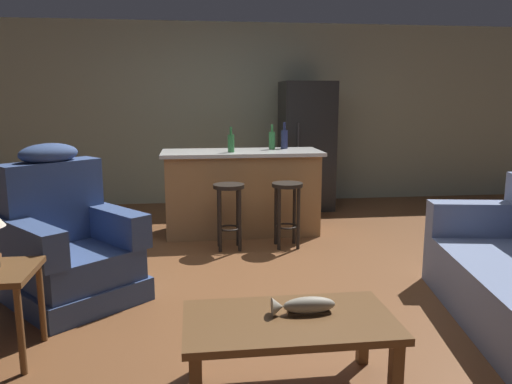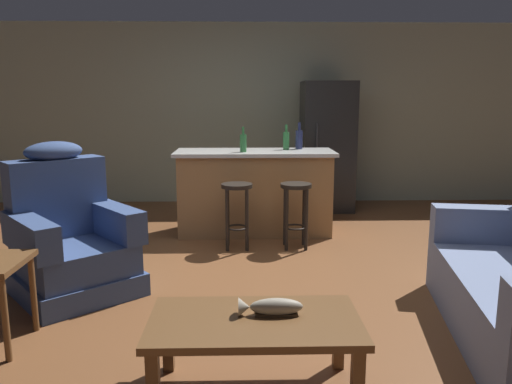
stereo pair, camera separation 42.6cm
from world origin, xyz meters
TOP-DOWN VIEW (x-y plane):
  - ground_plane at (0.00, 0.00)m, footprint 12.00×12.00m
  - back_wall at (0.00, 3.12)m, footprint 12.00×0.05m
  - coffee_table at (-0.08, -1.88)m, footprint 1.10×0.60m
  - fish_figurine at (0.01, -1.83)m, footprint 0.34×0.10m
  - recliner_near_lamp at (-1.52, -0.42)m, footprint 1.18×1.18m
  - kitchen_island at (0.00, 1.35)m, footprint 1.80×0.70m
  - bar_stool_left at (-0.20, 0.72)m, footprint 0.32×0.32m
  - bar_stool_right at (0.41, 0.72)m, footprint 0.32×0.32m
  - refrigerator at (1.03, 2.55)m, footprint 0.70×0.69m
  - bottle_tall_green at (0.37, 1.48)m, footprint 0.07×0.07m
  - bottle_short_amber at (0.52, 1.54)m, footprint 0.08×0.08m
  - bottle_wine_dark at (-0.13, 1.23)m, footprint 0.07×0.07m

SIDE VIEW (x-z plane):
  - ground_plane at x=0.00m, z-range 0.00..0.00m
  - coffee_table at x=-0.08m, z-range 0.15..0.57m
  - recliner_near_lamp at x=-1.52m, z-range -0.18..1.02m
  - fish_figurine at x=0.01m, z-range 0.41..0.51m
  - bar_stool_left at x=-0.20m, z-range 0.13..0.81m
  - bar_stool_right at x=0.41m, z-range 0.13..0.81m
  - kitchen_island at x=0.00m, z-range 0.00..0.95m
  - refrigerator at x=1.03m, z-range 0.00..1.76m
  - bottle_wine_dark at x=-0.13m, z-range 0.92..1.19m
  - bottle_tall_green at x=0.37m, z-range 0.92..1.20m
  - bottle_short_amber at x=0.52m, z-range 0.91..1.22m
  - back_wall at x=0.00m, z-range 0.00..2.60m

